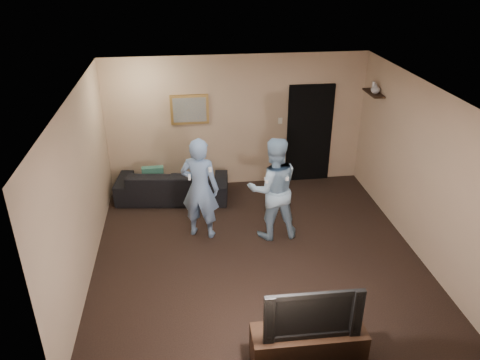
{
  "coord_description": "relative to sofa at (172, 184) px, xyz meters",
  "views": [
    {
      "loc": [
        -1.03,
        -6.03,
        4.34
      ],
      "look_at": [
        -0.22,
        0.3,
        1.15
      ],
      "focal_mm": 35.0,
      "sensor_mm": 36.0,
      "label": 1
    }
  ],
  "objects": [
    {
      "name": "wall_left",
      "position": [
        -1.2,
        -1.97,
        1.0
      ],
      "size": [
        0.04,
        5.0,
        2.6
      ],
      "primitive_type": "cube",
      "color": "tan",
      "rests_on": "ground"
    },
    {
      "name": "throw_pillow",
      "position": [
        -0.35,
        0.0,
        0.18
      ],
      "size": [
        0.4,
        0.14,
        0.4
      ],
      "primitive_type": "cube",
      "rotation": [
        0.0,
        0.0,
        0.05
      ],
      "color": "#1B5246",
      "rests_on": "sofa"
    },
    {
      "name": "wii_player_right",
      "position": [
        1.64,
        -1.49,
        0.56
      ],
      "size": [
        0.88,
        0.7,
        1.74
      ],
      "color": "#8DB1CE",
      "rests_on": "ground"
    },
    {
      "name": "television",
      "position": [
        1.54,
        -4.2,
        0.49
      ],
      "size": [
        1.09,
        0.15,
        0.62
      ],
      "primitive_type": "imported",
      "rotation": [
        0.0,
        0.0,
        -0.01
      ],
      "color": "black",
      "rests_on": "tv_console"
    },
    {
      "name": "ground",
      "position": [
        1.3,
        -1.97,
        -0.3
      ],
      "size": [
        5.0,
        5.0,
        0.0
      ],
      "primitive_type": "plane",
      "color": "black",
      "rests_on": "ground"
    },
    {
      "name": "painting_frame",
      "position": [
        0.4,
        0.5,
        1.3
      ],
      "size": [
        0.72,
        0.05,
        0.57
      ],
      "primitive_type": "cube",
      "color": "olive",
      "rests_on": "wall_back"
    },
    {
      "name": "tv_console",
      "position": [
        1.54,
        -4.2,
        -0.05
      ],
      "size": [
        1.3,
        0.43,
        0.46
      ],
      "primitive_type": "cube",
      "rotation": [
        0.0,
        0.0,
        -0.01
      ],
      "color": "black",
      "rests_on": "ground"
    },
    {
      "name": "light_switch",
      "position": [
        2.15,
        0.5,
        1.0
      ],
      "size": [
        0.08,
        0.02,
        0.12
      ],
      "primitive_type": "cube",
      "color": "silver",
      "rests_on": "wall_back"
    },
    {
      "name": "wii_player_left",
      "position": [
        0.48,
        -1.33,
        0.56
      ],
      "size": [
        0.73,
        0.61,
        1.73
      ],
      "color": "#6C8DBC",
      "rests_on": "ground"
    },
    {
      "name": "ceiling",
      "position": [
        1.3,
        -1.97,
        2.3
      ],
      "size": [
        5.0,
        5.0,
        0.04
      ],
      "primitive_type": "cube",
      "color": "silver",
      "rests_on": "wall_back"
    },
    {
      "name": "wall_front",
      "position": [
        1.3,
        -4.47,
        1.0
      ],
      "size": [
        5.0,
        0.04,
        2.6
      ],
      "primitive_type": "cube",
      "color": "tan",
      "rests_on": "ground"
    },
    {
      "name": "painting_canvas",
      "position": [
        0.4,
        0.48,
        1.3
      ],
      "size": [
        0.62,
        0.01,
        0.47
      ],
      "primitive_type": "cube",
      "color": "slate",
      "rests_on": "painting_frame"
    },
    {
      "name": "shelf_figurine",
      "position": [
        3.69,
        -0.13,
        1.79
      ],
      "size": [
        0.06,
        0.06,
        0.18
      ],
      "primitive_type": "cylinder",
      "color": "silver",
      "rests_on": "wall_shelf"
    },
    {
      "name": "sofa",
      "position": [
        0.0,
        0.0,
        0.0
      ],
      "size": [
        2.17,
        1.06,
        0.61
      ],
      "primitive_type": "imported",
      "rotation": [
        0.0,
        0.0,
        3.02
      ],
      "color": "black",
      "rests_on": "ground"
    },
    {
      "name": "doorway",
      "position": [
        2.75,
        0.5,
        0.7
      ],
      "size": [
        0.9,
        0.06,
        2.0
      ],
      "primitive_type": "cube",
      "color": "black",
      "rests_on": "ground"
    },
    {
      "name": "wall_back",
      "position": [
        1.3,
        0.53,
        1.0
      ],
      "size": [
        5.0,
        0.04,
        2.6
      ],
      "primitive_type": "cube",
      "color": "tan",
      "rests_on": "ground"
    },
    {
      "name": "wall_right",
      "position": [
        3.8,
        -1.97,
        1.0
      ],
      "size": [
        0.04,
        5.0,
        2.6
      ],
      "primitive_type": "cube",
      "color": "tan",
      "rests_on": "ground"
    },
    {
      "name": "wall_shelf",
      "position": [
        3.69,
        -0.17,
        1.69
      ],
      "size": [
        0.2,
        0.6,
        0.03
      ],
      "primitive_type": "cube",
      "color": "black",
      "rests_on": "wall_right"
    },
    {
      "name": "shelf_vase",
      "position": [
        3.69,
        -0.23,
        1.78
      ],
      "size": [
        0.17,
        0.17,
        0.17
      ],
      "primitive_type": "imported",
      "rotation": [
        0.0,
        0.0,
        0.07
      ],
      "color": "#B9B9BE",
      "rests_on": "wall_shelf"
    }
  ]
}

